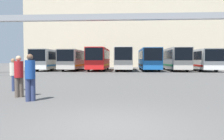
{
  "coord_description": "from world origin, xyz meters",
  "views": [
    {
      "loc": [
        0.35,
        -5.09,
        1.58
      ],
      "look_at": [
        -1.45,
        22.89,
        0.3
      ],
      "focal_mm": 35.0,
      "sensor_mm": 36.0,
      "label": 1
    }
  ],
  "objects_px": {
    "bus_slot_2": "(99,58)",
    "pedestrian_far_center": "(13,74)",
    "bus_slot_1": "(76,59)",
    "pedestrian_near_center": "(30,76)",
    "bus_slot_0": "(52,59)",
    "bus_slot_3": "(124,58)",
    "bus_slot_5": "(174,58)",
    "pedestrian_mid_right": "(19,75)",
    "bus_slot_6": "(201,59)",
    "bus_slot_4": "(149,58)"
  },
  "relations": [
    {
      "from": "bus_slot_4",
      "to": "pedestrian_far_center",
      "type": "bearing_deg",
      "value": -112.08
    },
    {
      "from": "bus_slot_1",
      "to": "bus_slot_6",
      "type": "relative_size",
      "value": 1.14
    },
    {
      "from": "bus_slot_2",
      "to": "bus_slot_5",
      "type": "xyz_separation_m",
      "value": [
        11.36,
        0.22,
        -0.02
      ]
    },
    {
      "from": "bus_slot_2",
      "to": "pedestrian_near_center",
      "type": "xyz_separation_m",
      "value": [
        0.48,
        -24.9,
        -0.94
      ]
    },
    {
      "from": "pedestrian_near_center",
      "to": "bus_slot_3",
      "type": "bearing_deg",
      "value": -126.81
    },
    {
      "from": "bus_slot_3",
      "to": "pedestrian_mid_right",
      "type": "xyz_separation_m",
      "value": [
        -4.19,
        -24.73,
        -0.99
      ]
    },
    {
      "from": "bus_slot_3",
      "to": "bus_slot_5",
      "type": "bearing_deg",
      "value": -3.62
    },
    {
      "from": "bus_slot_3",
      "to": "bus_slot_5",
      "type": "distance_m",
      "value": 7.59
    },
    {
      "from": "pedestrian_near_center",
      "to": "pedestrian_far_center",
      "type": "distance_m",
      "value": 3.36
    },
    {
      "from": "bus_slot_0",
      "to": "bus_slot_4",
      "type": "distance_m",
      "value": 15.17
    },
    {
      "from": "bus_slot_1",
      "to": "bus_slot_4",
      "type": "distance_m",
      "value": 11.37
    },
    {
      "from": "bus_slot_5",
      "to": "pedestrian_far_center",
      "type": "xyz_separation_m",
      "value": [
        -12.97,
        -22.46,
        -1.0
      ]
    },
    {
      "from": "bus_slot_4",
      "to": "bus_slot_2",
      "type": "bearing_deg",
      "value": -177.16
    },
    {
      "from": "bus_slot_3",
      "to": "bus_slot_4",
      "type": "xyz_separation_m",
      "value": [
        3.79,
        -0.32,
        -0.07
      ]
    },
    {
      "from": "bus_slot_2",
      "to": "pedestrian_far_center",
      "type": "bearing_deg",
      "value": -94.12
    },
    {
      "from": "bus_slot_0",
      "to": "pedestrian_near_center",
      "type": "distance_m",
      "value": 27.15
    },
    {
      "from": "pedestrian_far_center",
      "to": "bus_slot_5",
      "type": "bearing_deg",
      "value": -57.58
    },
    {
      "from": "bus_slot_3",
      "to": "pedestrian_mid_right",
      "type": "height_order",
      "value": "bus_slot_3"
    },
    {
      "from": "bus_slot_5",
      "to": "pedestrian_mid_right",
      "type": "height_order",
      "value": "bus_slot_5"
    },
    {
      "from": "bus_slot_3",
      "to": "pedestrian_far_center",
      "type": "distance_m",
      "value": 23.59
    },
    {
      "from": "pedestrian_near_center",
      "to": "bus_slot_1",
      "type": "bearing_deg",
      "value": -110.02
    },
    {
      "from": "bus_slot_0",
      "to": "bus_slot_6",
      "type": "bearing_deg",
      "value": -2.36
    },
    {
      "from": "pedestrian_far_center",
      "to": "bus_slot_1",
      "type": "bearing_deg",
      "value": -22.17
    },
    {
      "from": "bus_slot_5",
      "to": "pedestrian_mid_right",
      "type": "relative_size",
      "value": 5.96
    },
    {
      "from": "bus_slot_5",
      "to": "pedestrian_near_center",
      "type": "relative_size",
      "value": 5.79
    },
    {
      "from": "bus_slot_2",
      "to": "pedestrian_mid_right",
      "type": "xyz_separation_m",
      "value": [
        -0.41,
        -24.04,
        -0.97
      ]
    },
    {
      "from": "bus_slot_4",
      "to": "bus_slot_5",
      "type": "relative_size",
      "value": 1.03
    },
    {
      "from": "pedestrian_mid_right",
      "to": "bus_slot_0",
      "type": "bearing_deg",
      "value": -106.46
    },
    {
      "from": "bus_slot_0",
      "to": "bus_slot_1",
      "type": "bearing_deg",
      "value": -3.04
    },
    {
      "from": "bus_slot_2",
      "to": "bus_slot_5",
      "type": "relative_size",
      "value": 0.96
    },
    {
      "from": "bus_slot_4",
      "to": "pedestrian_mid_right",
      "type": "xyz_separation_m",
      "value": [
        -7.98,
        -24.42,
        -0.91
      ]
    },
    {
      "from": "pedestrian_far_center",
      "to": "bus_slot_6",
      "type": "bearing_deg",
      "value": -64.46
    },
    {
      "from": "bus_slot_1",
      "to": "bus_slot_5",
      "type": "bearing_deg",
      "value": -2.28
    },
    {
      "from": "bus_slot_1",
      "to": "pedestrian_near_center",
      "type": "relative_size",
      "value": 6.46
    },
    {
      "from": "bus_slot_2",
      "to": "bus_slot_3",
      "type": "xyz_separation_m",
      "value": [
        3.79,
        0.69,
        0.02
      ]
    },
    {
      "from": "bus_slot_6",
      "to": "bus_slot_1",
      "type": "bearing_deg",
      "value": 177.78
    },
    {
      "from": "bus_slot_6",
      "to": "pedestrian_far_center",
      "type": "xyz_separation_m",
      "value": [
        -16.75,
        -22.33,
        -0.88
      ]
    },
    {
      "from": "bus_slot_3",
      "to": "pedestrian_near_center",
      "type": "xyz_separation_m",
      "value": [
        -3.31,
        -25.59,
        -0.96
      ]
    },
    {
      "from": "bus_slot_1",
      "to": "pedestrian_mid_right",
      "type": "xyz_separation_m",
      "value": [
        3.38,
        -24.86,
        -0.82
      ]
    },
    {
      "from": "pedestrian_near_center",
      "to": "bus_slot_0",
      "type": "bearing_deg",
      "value": -102.18
    },
    {
      "from": "bus_slot_4",
      "to": "pedestrian_mid_right",
      "type": "distance_m",
      "value": 25.7
    },
    {
      "from": "bus_slot_1",
      "to": "bus_slot_4",
      "type": "bearing_deg",
      "value": -2.24
    },
    {
      "from": "bus_slot_2",
      "to": "pedestrian_near_center",
      "type": "distance_m",
      "value": 24.92
    },
    {
      "from": "bus_slot_3",
      "to": "bus_slot_2",
      "type": "bearing_deg",
      "value": -169.61
    },
    {
      "from": "bus_slot_5",
      "to": "pedestrian_near_center",
      "type": "bearing_deg",
      "value": -113.44
    },
    {
      "from": "bus_slot_3",
      "to": "bus_slot_4",
      "type": "bearing_deg",
      "value": -4.81
    },
    {
      "from": "bus_slot_1",
      "to": "pedestrian_mid_right",
      "type": "relative_size",
      "value": 6.64
    },
    {
      "from": "bus_slot_0",
      "to": "bus_slot_3",
      "type": "height_order",
      "value": "bus_slot_3"
    },
    {
      "from": "pedestrian_far_center",
      "to": "bus_slot_4",
      "type": "bearing_deg",
      "value": -49.67
    },
    {
      "from": "bus_slot_6",
      "to": "pedestrian_far_center",
      "type": "distance_m",
      "value": 27.93
    }
  ]
}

